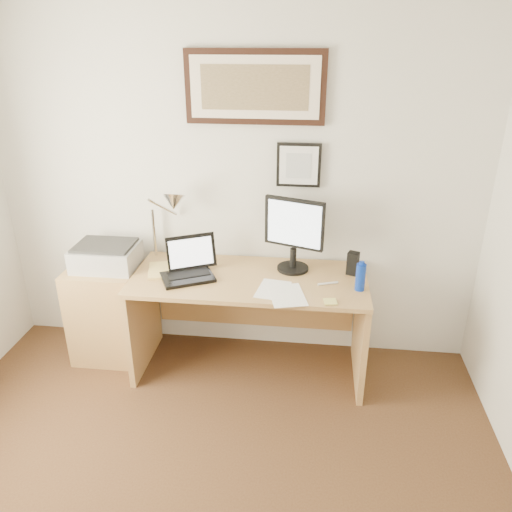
# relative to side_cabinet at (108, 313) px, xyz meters

# --- Properties ---
(wall_back) EXTENTS (3.50, 0.02, 2.50)m
(wall_back) POSITION_rel_side_cabinet_xyz_m (0.92, 0.32, 0.89)
(wall_back) COLOR silver
(wall_back) RESTS_ON ground
(side_cabinet) EXTENTS (0.50, 0.40, 0.73)m
(side_cabinet) POSITION_rel_side_cabinet_xyz_m (0.00, 0.00, 0.00)
(side_cabinet) COLOR #A57A45
(side_cabinet) RESTS_ON floor
(water_bottle) EXTENTS (0.06, 0.06, 0.18)m
(water_bottle) POSITION_rel_side_cabinet_xyz_m (1.80, -0.14, 0.48)
(water_bottle) COLOR #0C2D9E
(water_bottle) RESTS_ON desk
(bottle_cap) EXTENTS (0.03, 0.03, 0.02)m
(bottle_cap) POSITION_rel_side_cabinet_xyz_m (1.80, -0.14, 0.58)
(bottle_cap) COLOR #0C2D9E
(bottle_cap) RESTS_ON water_bottle
(speaker) EXTENTS (0.09, 0.08, 0.16)m
(speaker) POSITION_rel_side_cabinet_xyz_m (1.77, 0.08, 0.47)
(speaker) COLOR black
(speaker) RESTS_ON desk
(paper_sheet_a) EXTENTS (0.23, 0.30, 0.00)m
(paper_sheet_a) POSITION_rel_side_cabinet_xyz_m (1.25, -0.21, 0.39)
(paper_sheet_a) COLOR white
(paper_sheet_a) RESTS_ON desk
(paper_sheet_b) EXTENTS (0.28, 0.35, 0.00)m
(paper_sheet_b) POSITION_rel_side_cabinet_xyz_m (1.34, -0.28, 0.39)
(paper_sheet_b) COLOR white
(paper_sheet_b) RESTS_ON desk
(sticky_pad) EXTENTS (0.09, 0.09, 0.01)m
(sticky_pad) POSITION_rel_side_cabinet_xyz_m (1.61, -0.34, 0.39)
(sticky_pad) COLOR #E1D96B
(sticky_pad) RESTS_ON desk
(marker_pen) EXTENTS (0.14, 0.06, 0.02)m
(marker_pen) POSITION_rel_side_cabinet_xyz_m (1.60, -0.09, 0.39)
(marker_pen) COLOR silver
(marker_pen) RESTS_ON desk
(book) EXTENTS (0.25, 0.30, 0.02)m
(book) POSITION_rel_side_cabinet_xyz_m (0.37, -0.06, 0.39)
(book) COLOR #E4C36B
(book) RESTS_ON desk
(desk) EXTENTS (1.60, 0.70, 0.75)m
(desk) POSITION_rel_side_cabinet_xyz_m (1.07, 0.04, 0.15)
(desk) COLOR #A57A45
(desk) RESTS_ON floor
(laptop) EXTENTS (0.41, 0.43, 0.26)m
(laptop) POSITION_rel_side_cabinet_xyz_m (0.66, -0.07, 0.44)
(laptop) COLOR black
(laptop) RESTS_ON desk
(lcd_monitor) EXTENTS (0.41, 0.22, 0.52)m
(lcd_monitor) POSITION_rel_side_cabinet_xyz_m (1.36, 0.10, 0.68)
(lcd_monitor) COLOR black
(lcd_monitor) RESTS_ON desk
(printer) EXTENTS (0.44, 0.34, 0.18)m
(printer) POSITION_rel_side_cabinet_xyz_m (0.03, 0.04, 0.45)
(printer) COLOR #A5A5A8
(printer) RESTS_ON side_cabinet
(desk_lamp) EXTENTS (0.29, 0.27, 0.53)m
(desk_lamp) POSITION_rel_side_cabinet_xyz_m (0.51, 0.13, 0.82)
(desk_lamp) COLOR silver
(desk_lamp) RESTS_ON desk
(picture_large) EXTENTS (0.92, 0.04, 0.47)m
(picture_large) POSITION_rel_side_cabinet_xyz_m (1.07, 0.29, 1.59)
(picture_large) COLOR black
(picture_large) RESTS_ON wall_back
(picture_small) EXTENTS (0.30, 0.03, 0.30)m
(picture_small) POSITION_rel_side_cabinet_xyz_m (1.37, 0.29, 1.09)
(picture_small) COLOR black
(picture_small) RESTS_ON wall_back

